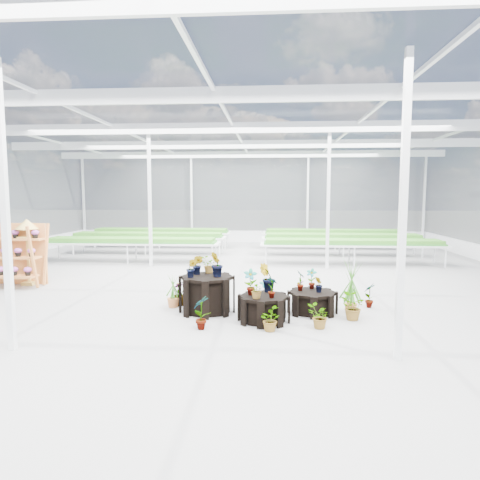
# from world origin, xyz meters

# --- Properties ---
(ground_plane) EXTENTS (24.00, 24.00, 0.00)m
(ground_plane) POSITION_xyz_m (0.00, 0.00, 0.00)
(ground_plane) COLOR gray
(ground_plane) RESTS_ON ground
(greenhouse_shell) EXTENTS (18.00, 24.00, 4.50)m
(greenhouse_shell) POSITION_xyz_m (0.00, 0.00, 2.25)
(greenhouse_shell) COLOR white
(greenhouse_shell) RESTS_ON ground
(steel_frame) EXTENTS (18.00, 24.00, 4.50)m
(steel_frame) POSITION_xyz_m (0.00, 0.00, 2.25)
(steel_frame) COLOR silver
(steel_frame) RESTS_ON ground
(nursery_benches) EXTENTS (16.00, 7.00, 0.84)m
(nursery_benches) POSITION_xyz_m (0.00, 7.20, 0.42)
(nursery_benches) COLOR silver
(nursery_benches) RESTS_ON ground
(plinth_tall) EXTENTS (1.22, 1.22, 0.77)m
(plinth_tall) POSITION_xyz_m (-0.22, -1.61, 0.39)
(plinth_tall) COLOR black
(plinth_tall) RESTS_ON ground
(plinth_mid) EXTENTS (1.08, 1.08, 0.52)m
(plinth_mid) POSITION_xyz_m (0.98, -2.21, 0.26)
(plinth_mid) COLOR black
(plinth_mid) RESTS_ON ground
(plinth_low) EXTENTS (1.04, 1.04, 0.45)m
(plinth_low) POSITION_xyz_m (1.98, -1.51, 0.23)
(plinth_low) COLOR black
(plinth_low) RESTS_ON ground
(shelf_rack) EXTENTS (1.61, 0.86, 1.69)m
(shelf_rack) POSITION_xyz_m (-5.79, 0.55, 0.84)
(shelf_rack) COLOR #CA7938
(shelf_rack) RESTS_ON ground
(bird_table) EXTENTS (0.52, 0.52, 1.81)m
(bird_table) POSITION_xyz_m (-5.50, 0.79, 0.91)
(bird_table) COLOR gold
(bird_table) RESTS_ON ground
(nursery_plants) EXTENTS (4.67, 2.63, 1.30)m
(nursery_plants) POSITION_xyz_m (1.12, -1.65, 0.49)
(nursery_plants) COLOR #377923
(nursery_plants) RESTS_ON ground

